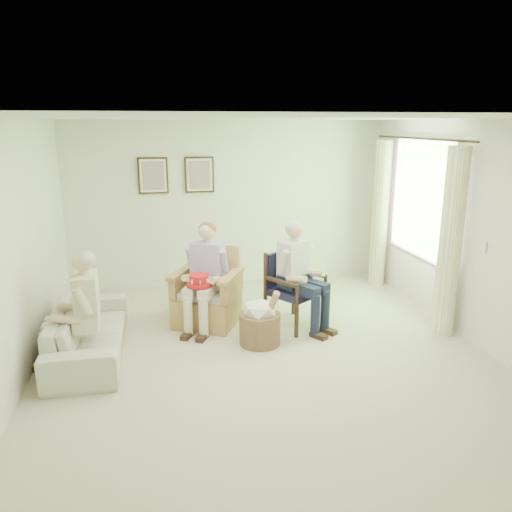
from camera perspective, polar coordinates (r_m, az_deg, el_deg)
The scene contains 19 objects.
floor at distance 5.76m, azimuth 1.07°, elevation -11.30°, with size 5.50×5.50×0.00m, color beige.
back_wall at distance 7.98m, azimuth -3.18°, elevation 5.92°, with size 5.00×0.04×2.60m, color silver.
front_wall at distance 2.85m, azimuth 13.48°, elevation -11.54°, with size 5.00×0.04×2.60m, color silver.
left_wall at distance 5.38m, azimuth -25.86°, elevation -0.02°, with size 0.04×5.50×2.60m, color silver.
right_wall at distance 6.34m, azimuth 23.80°, elevation 2.30°, with size 0.04×5.50×2.60m, color silver.
ceiling at distance 5.17m, azimuth 1.21°, elevation 15.51°, with size 5.00×5.50×0.02m, color white.
window at distance 7.27m, azimuth 18.43°, elevation 6.57°, with size 0.13×2.50×1.63m.
curtain_left at distance 6.45m, azimuth 21.32°, elevation 1.39°, with size 0.34×0.34×2.30m, color #F7F2C1.
curtain_right at distance 8.13m, azimuth 13.97°, elevation 4.60°, with size 0.34×0.34×2.30m, color #F7F2C1.
framed_print_left at distance 7.80m, azimuth -11.68°, elevation 8.99°, with size 0.45×0.05×0.55m.
framed_print_right at distance 7.82m, azimuth -6.49°, elevation 9.22°, with size 0.45×0.05×0.55m.
wicker_armchair at distance 6.57m, azimuth -5.63°, elevation -5.01°, with size 0.77×0.77×0.99m.
wood_armchair at distance 6.48m, azimuth 4.32°, elevation -3.34°, with size 0.62×0.58×0.95m.
sofa at distance 6.00m, azimuth -18.60°, elevation -8.13°, with size 0.74×1.90×0.55m, color beige.
person_wicker at distance 6.31m, azimuth -5.61°, elevation -1.52°, with size 0.40×0.63×1.33m.
person_dark at distance 6.26m, azimuth 4.76°, elevation -1.41°, with size 0.40×0.62×1.35m.
person_sofa at distance 5.64m, azimuth -19.22°, elevation -5.16°, with size 0.42×0.62×1.23m.
red_hat at distance 6.15m, azimuth -6.51°, elevation -2.86°, with size 0.31×0.31×0.14m.
hatbox at distance 5.94m, azimuth 0.47°, elevation -7.50°, with size 0.52×0.52×0.72m.
Camera 1 is at (-1.13, -5.05, 2.55)m, focal length 35.00 mm.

